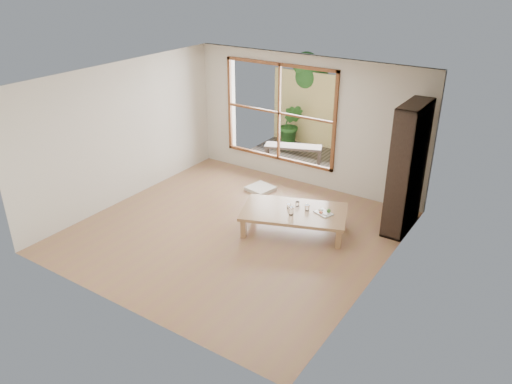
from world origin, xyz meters
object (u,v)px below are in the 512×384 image
bookshelf (407,169)px  food_tray (325,212)px  low_table (294,213)px  garden_bench (293,148)px

bookshelf → food_tray: bearing=-137.2°
low_table → bookshelf: 2.00m
bookshelf → food_tray: 1.54m
low_table → food_tray: 0.51m
low_table → food_tray: size_ratio=5.78×
bookshelf → garden_bench: size_ratio=1.67×
low_table → garden_bench: 3.08m
low_table → garden_bench: size_ratio=1.50×
food_tray → garden_bench: bearing=151.1°
bookshelf → garden_bench: (-3.01, 1.56, -0.73)m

